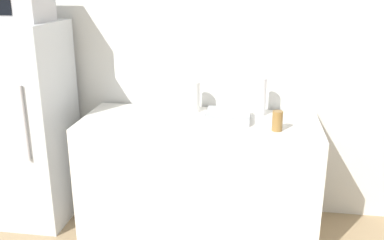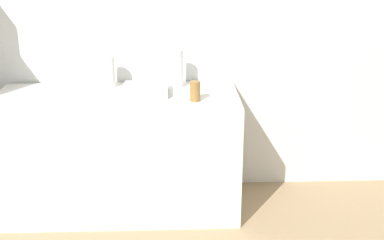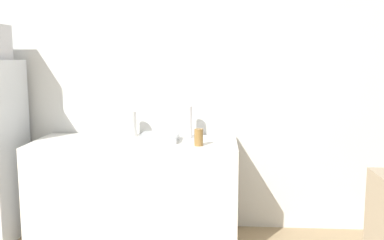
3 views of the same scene
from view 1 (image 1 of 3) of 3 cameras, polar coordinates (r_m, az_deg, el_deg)
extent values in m
cube|color=silver|center=(3.54, -2.23, 8.26)|extent=(8.00, 0.06, 2.60)
cube|color=silver|center=(3.66, -20.90, -0.57)|extent=(0.59, 0.63, 1.61)
cylinder|color=#B7B7BC|center=(3.28, -21.37, -0.50)|extent=(0.02, 0.02, 0.56)
cube|color=#BCBCC1|center=(3.50, -22.69, 14.50)|extent=(0.48, 0.37, 0.31)
cube|color=silver|center=(3.37, 0.91, -7.41)|extent=(1.78, 0.72, 0.91)
cube|color=#9EA3A8|center=(3.21, 4.82, 0.56)|extent=(0.33, 0.31, 0.06)
cylinder|color=silver|center=(3.33, 9.14, 3.07)|extent=(0.08, 0.08, 0.29)
cylinder|color=olive|center=(3.01, 11.32, -0.12)|extent=(0.07, 0.07, 0.14)
cylinder|color=white|center=(3.38, 0.18, 3.10)|extent=(0.10, 0.10, 0.24)
camera|label=2|loc=(0.74, -171.82, -7.08)|focal=50.00mm
camera|label=3|loc=(0.75, 155.34, -38.09)|focal=40.00mm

